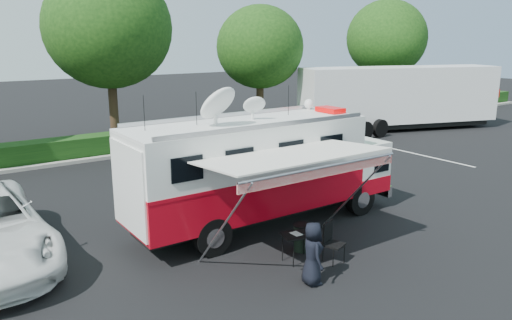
{
  "coord_description": "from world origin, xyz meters",
  "views": [
    {
      "loc": [
        -8.36,
        -11.5,
        5.5
      ],
      "look_at": [
        0.0,
        0.5,
        1.9
      ],
      "focal_mm": 35.0,
      "sensor_mm": 36.0,
      "label": 1
    }
  ],
  "objects_px": {
    "folding_table": "(299,236)",
    "semi_trailer": "(399,97)",
    "command_truck": "(264,169)",
    "trash_bin": "(302,237)"
  },
  "relations": [
    {
      "from": "folding_table",
      "to": "semi_trailer",
      "type": "bearing_deg",
      "value": 32.84
    },
    {
      "from": "folding_table",
      "to": "semi_trailer",
      "type": "relative_size",
      "value": 0.08
    },
    {
      "from": "command_truck",
      "to": "folding_table",
      "type": "xyz_separation_m",
      "value": [
        -0.73,
        -2.54,
        -1.08
      ]
    },
    {
      "from": "command_truck",
      "to": "trash_bin",
      "type": "distance_m",
      "value": 2.53
    },
    {
      "from": "command_truck",
      "to": "semi_trailer",
      "type": "height_order",
      "value": "command_truck"
    },
    {
      "from": "folding_table",
      "to": "semi_trailer",
      "type": "height_order",
      "value": "semi_trailer"
    },
    {
      "from": "semi_trailer",
      "to": "folding_table",
      "type": "bearing_deg",
      "value": -147.16
    },
    {
      "from": "trash_bin",
      "to": "semi_trailer",
      "type": "distance_m",
      "value": 19.57
    },
    {
      "from": "command_truck",
      "to": "folding_table",
      "type": "height_order",
      "value": "command_truck"
    },
    {
      "from": "command_truck",
      "to": "folding_table",
      "type": "bearing_deg",
      "value": -105.99
    }
  ]
}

